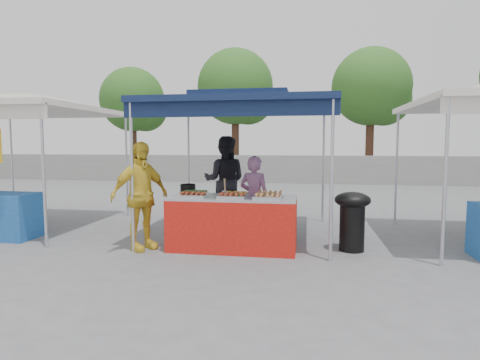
% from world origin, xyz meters
% --- Properties ---
extents(ground_plane, '(80.00, 80.00, 0.00)m').
position_xyz_m(ground_plane, '(0.00, 0.00, 0.00)').
color(ground_plane, '#5D5D60').
extents(back_wall, '(40.00, 0.25, 1.20)m').
position_xyz_m(back_wall, '(0.00, 11.00, 0.60)').
color(back_wall, gray).
rests_on(back_wall, ground_plane).
extents(main_canopy, '(3.20, 3.20, 2.57)m').
position_xyz_m(main_canopy, '(0.00, 0.97, 2.37)').
color(main_canopy, silver).
rests_on(main_canopy, ground_plane).
extents(neighbor_stall_left, '(3.20, 3.20, 2.57)m').
position_xyz_m(neighbor_stall_left, '(-4.50, 0.57, 1.60)').
color(neighbor_stall_left, silver).
rests_on(neighbor_stall_left, ground_plane).
extents(tree_0, '(3.34, 3.24, 5.58)m').
position_xyz_m(tree_0, '(-7.55, 13.32, 3.81)').
color(tree_0, '#432819').
rests_on(tree_0, ground_plane).
extents(tree_1, '(3.69, 3.66, 6.28)m').
position_xyz_m(tree_1, '(-2.18, 13.21, 4.30)').
color(tree_1, '#432819').
rests_on(tree_1, ground_plane).
extents(tree_2, '(3.54, 3.49, 6.00)m').
position_xyz_m(tree_2, '(4.09, 12.76, 4.10)').
color(tree_2, '#432819').
rests_on(tree_2, ground_plane).
extents(vendor_table, '(2.00, 0.80, 0.85)m').
position_xyz_m(vendor_table, '(0.00, -0.10, 0.43)').
color(vendor_table, red).
rests_on(vendor_table, ground_plane).
extents(food_tray_fl, '(0.42, 0.30, 0.07)m').
position_xyz_m(food_tray_fl, '(-0.58, -0.33, 0.88)').
color(food_tray_fl, silver).
rests_on(food_tray_fl, vendor_table).
extents(food_tray_fm, '(0.42, 0.30, 0.07)m').
position_xyz_m(food_tray_fm, '(0.03, -0.34, 0.88)').
color(food_tray_fm, silver).
rests_on(food_tray_fm, vendor_table).
extents(food_tray_fr, '(0.42, 0.30, 0.07)m').
position_xyz_m(food_tray_fr, '(0.57, -0.33, 0.88)').
color(food_tray_fr, silver).
rests_on(food_tray_fr, vendor_table).
extents(food_tray_bl, '(0.42, 0.30, 0.07)m').
position_xyz_m(food_tray_bl, '(-0.64, -0.05, 0.88)').
color(food_tray_bl, silver).
rests_on(food_tray_bl, vendor_table).
extents(food_tray_bm, '(0.42, 0.30, 0.07)m').
position_xyz_m(food_tray_bm, '(0.03, -0.01, 0.88)').
color(food_tray_bm, silver).
rests_on(food_tray_bm, vendor_table).
extents(food_tray_br, '(0.42, 0.30, 0.07)m').
position_xyz_m(food_tray_br, '(0.58, -0.01, 0.88)').
color(food_tray_br, silver).
rests_on(food_tray_br, vendor_table).
extents(cooking_pot, '(0.26, 0.26, 0.15)m').
position_xyz_m(cooking_pot, '(-0.83, 0.23, 0.92)').
color(cooking_pot, black).
rests_on(cooking_pot, vendor_table).
extents(skewer_cup, '(0.08, 0.08, 0.10)m').
position_xyz_m(skewer_cup, '(-0.11, -0.22, 0.90)').
color(skewer_cup, silver).
rests_on(skewer_cup, vendor_table).
extents(wok_burner, '(0.56, 0.56, 0.94)m').
position_xyz_m(wok_burner, '(1.86, 0.13, 0.56)').
color(wok_burner, black).
rests_on(wok_burner, ground_plane).
extents(crate_left, '(0.55, 0.39, 0.33)m').
position_xyz_m(crate_left, '(-0.49, 0.65, 0.17)').
color(crate_left, '#143BA8').
rests_on(crate_left, ground_plane).
extents(crate_right, '(0.48, 0.34, 0.29)m').
position_xyz_m(crate_right, '(0.41, 0.50, 0.15)').
color(crate_right, '#143BA8').
rests_on(crate_right, ground_plane).
extents(crate_stacked, '(0.47, 0.33, 0.28)m').
position_xyz_m(crate_stacked, '(0.41, 0.50, 0.43)').
color(crate_stacked, '#143BA8').
rests_on(crate_stacked, crate_right).
extents(vendor_woman, '(0.61, 0.48, 1.48)m').
position_xyz_m(vendor_woman, '(0.26, 0.57, 0.74)').
color(vendor_woman, '#8E5A84').
rests_on(vendor_woman, ground_plane).
extents(helper_man, '(0.94, 0.76, 1.84)m').
position_xyz_m(helper_man, '(-0.53, 1.85, 0.92)').
color(helper_man, black).
rests_on(helper_man, ground_plane).
extents(customer_person, '(0.91, 1.07, 1.72)m').
position_xyz_m(customer_person, '(-1.44, -0.35, 0.86)').
color(customer_person, yellow).
rests_on(customer_person, ground_plane).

